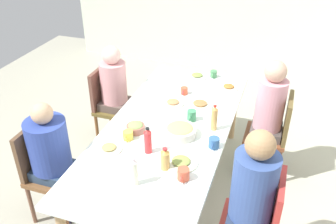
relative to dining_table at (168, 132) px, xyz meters
The scene contains 28 objects.
ground_plane 0.69m from the dining_table, ahead, with size 7.15×7.15×0.00m, color #A29F8D.
dining_table is the anchor object (origin of this frame).
chair_0 1.10m from the dining_table, 123.64° to the right, with size 0.40×0.40×0.90m.
person_0 1.02m from the dining_table, 126.51° to the right, with size 0.30×0.30×1.18m.
chair_1 1.10m from the dining_table, 56.36° to the left, with size 0.40×0.40×0.90m.
person_1 1.02m from the dining_table, 53.57° to the left, with size 0.31×0.31×1.27m.
chair_2 1.10m from the dining_table, 56.36° to the right, with size 0.40×0.40×0.90m.
person_2 1.02m from the dining_table, 53.55° to the right, with size 0.33×0.33×1.16m.
chair_3 1.10m from the dining_table, 123.64° to the left, with size 0.40×0.40×0.90m.
person_3 1.02m from the dining_table, 126.49° to the left, with size 0.30×0.30×1.25m.
plate_0 1.06m from the dining_table, behind, with size 0.22×0.22×0.04m.
plate_1 0.59m from the dining_table, 35.58° to the right, with size 0.21×0.21×0.04m.
plate_2 0.98m from the dining_table, 157.45° to the left, with size 0.20×0.20×0.04m.
plate_3 0.53m from the dining_table, 29.58° to the left, with size 0.26×0.26×0.04m.
plate_4 0.49m from the dining_table, 158.71° to the left, with size 0.24×0.24×0.04m.
plate_5 0.41m from the dining_table, 168.09° to the right, with size 0.22×0.22×0.04m.
bowl_0 0.31m from the dining_table, 56.29° to the right, with size 0.16×0.16×0.08m.
bowl_1 0.20m from the dining_table, 55.59° to the left, with size 0.28×0.28×0.09m.
cup_0 1.13m from the dining_table, behind, with size 0.11×0.07×0.08m.
cup_1 0.64m from the dining_table, behind, with size 0.11×0.07×0.07m.
cup_2 0.71m from the dining_table, 27.75° to the left, with size 0.12×0.09×0.09m.
cup_3 0.50m from the dining_table, 69.15° to the left, with size 0.12×0.09×0.09m.
cup_4 0.26m from the dining_table, 134.75° to the left, with size 0.12×0.08×0.10m.
cup_5 0.40m from the dining_table, 41.49° to the right, with size 0.12×0.09×0.08m.
bottle_0 0.44m from the dining_table, ahead, with size 0.06×0.06×0.23m.
bottle_1 0.80m from the dining_table, ahead, with size 0.05×0.05×0.23m.
bottle_2 0.60m from the dining_table, 16.54° to the left, with size 0.07×0.07×0.19m.
bottle_3 0.44m from the dining_table, 102.08° to the left, with size 0.06×0.06×0.24m.
Camera 1 is at (2.59, 0.88, 2.56)m, focal length 39.37 mm.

